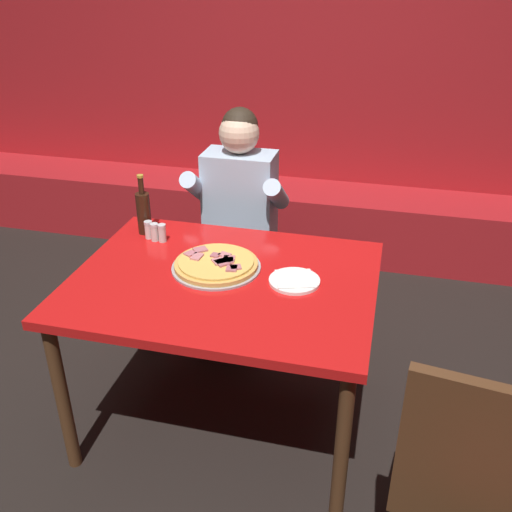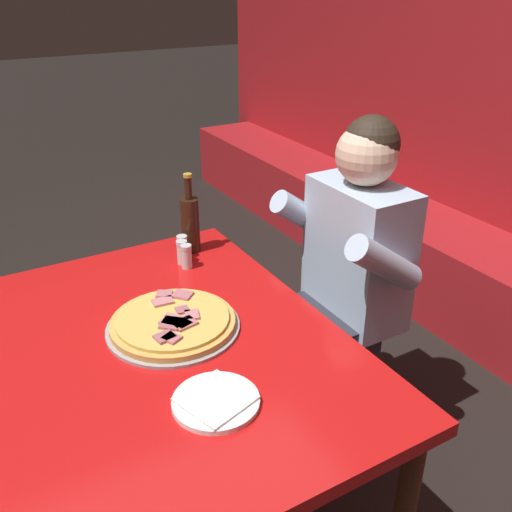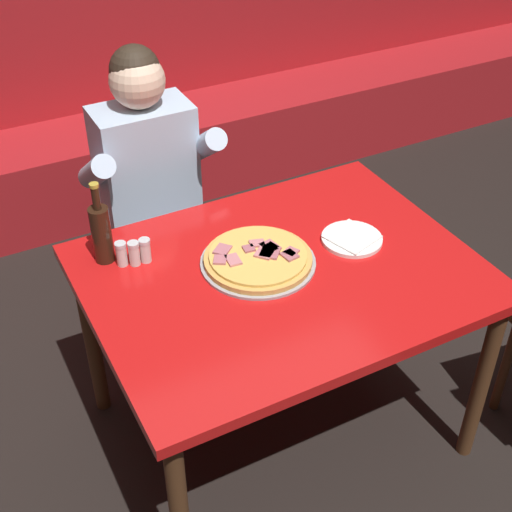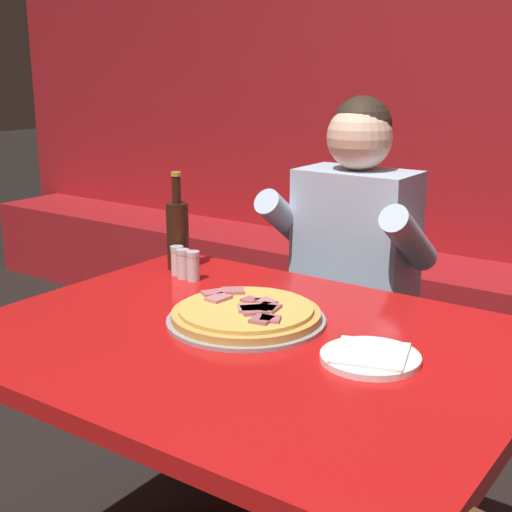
{
  "view_description": "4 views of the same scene",
  "coord_description": "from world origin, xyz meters",
  "px_view_note": "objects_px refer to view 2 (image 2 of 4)",
  "views": [
    {
      "loc": [
        0.62,
        -1.95,
        1.96
      ],
      "look_at": [
        0.08,
        0.25,
        0.75
      ],
      "focal_mm": 40.0,
      "sensor_mm": 36.0,
      "label": 1
    },
    {
      "loc": [
        1.24,
        -0.41,
        1.7
      ],
      "look_at": [
        -0.06,
        0.35,
        0.93
      ],
      "focal_mm": 40.0,
      "sensor_mm": 36.0,
      "label": 2
    },
    {
      "loc": [
        -0.92,
        -1.57,
        2.2
      ],
      "look_at": [
        -0.09,
        0.02,
        0.85
      ],
      "focal_mm": 50.0,
      "sensor_mm": 36.0,
      "label": 3
    },
    {
      "loc": [
        0.89,
        -1.22,
        1.37
      ],
      "look_at": [
        -0.02,
        0.06,
        0.95
      ],
      "focal_mm": 50.0,
      "sensor_mm": 36.0,
      "label": 4
    }
  ],
  "objects_px": {
    "main_dining_table": "(160,369)",
    "beer_bottle": "(190,222)",
    "shaker_red_pepper_flakes": "(182,253)",
    "shaker_black_pepper": "(187,258)",
    "pizza": "(173,323)",
    "diner_seated_blue_shirt": "(338,277)",
    "shaker_oregano": "(182,248)",
    "plate_white_paper": "(216,401)"
  },
  "relations": [
    {
      "from": "pizza",
      "to": "shaker_black_pepper",
      "type": "bearing_deg",
      "value": 150.01
    },
    {
      "from": "pizza",
      "to": "diner_seated_blue_shirt",
      "type": "distance_m",
      "value": 0.69
    },
    {
      "from": "main_dining_table",
      "to": "diner_seated_blue_shirt",
      "type": "bearing_deg",
      "value": 101.9
    },
    {
      "from": "beer_bottle",
      "to": "shaker_black_pepper",
      "type": "distance_m",
      "value": 0.15
    },
    {
      "from": "beer_bottle",
      "to": "shaker_red_pepper_flakes",
      "type": "height_order",
      "value": "beer_bottle"
    },
    {
      "from": "shaker_red_pepper_flakes",
      "to": "diner_seated_blue_shirt",
      "type": "bearing_deg",
      "value": 62.45
    },
    {
      "from": "plate_white_paper",
      "to": "shaker_oregano",
      "type": "bearing_deg",
      "value": 162.13
    },
    {
      "from": "plate_white_paper",
      "to": "shaker_black_pepper",
      "type": "relative_size",
      "value": 2.44
    },
    {
      "from": "shaker_oregano",
      "to": "beer_bottle",
      "type": "bearing_deg",
      "value": 128.45
    },
    {
      "from": "shaker_red_pepper_flakes",
      "to": "shaker_black_pepper",
      "type": "distance_m",
      "value": 0.04
    },
    {
      "from": "shaker_oregano",
      "to": "pizza",
      "type": "bearing_deg",
      "value": -27.11
    },
    {
      "from": "beer_bottle",
      "to": "diner_seated_blue_shirt",
      "type": "height_order",
      "value": "diner_seated_blue_shirt"
    },
    {
      "from": "shaker_black_pepper",
      "to": "shaker_red_pepper_flakes",
      "type": "bearing_deg",
      "value": 179.23
    },
    {
      "from": "plate_white_paper",
      "to": "shaker_red_pepper_flakes",
      "type": "relative_size",
      "value": 2.44
    },
    {
      "from": "pizza",
      "to": "beer_bottle",
      "type": "bearing_deg",
      "value": 149.75
    },
    {
      "from": "main_dining_table",
      "to": "pizza",
      "type": "distance_m",
      "value": 0.13
    },
    {
      "from": "beer_bottle",
      "to": "shaker_red_pepper_flakes",
      "type": "xyz_separation_m",
      "value": [
        0.08,
        -0.07,
        -0.07
      ]
    },
    {
      "from": "main_dining_table",
      "to": "beer_bottle",
      "type": "height_order",
      "value": "beer_bottle"
    },
    {
      "from": "main_dining_table",
      "to": "diner_seated_blue_shirt",
      "type": "relative_size",
      "value": 0.98
    },
    {
      "from": "beer_bottle",
      "to": "shaker_red_pepper_flakes",
      "type": "distance_m",
      "value": 0.13
    },
    {
      "from": "main_dining_table",
      "to": "pizza",
      "type": "bearing_deg",
      "value": 127.23
    },
    {
      "from": "beer_bottle",
      "to": "diner_seated_blue_shirt",
      "type": "bearing_deg",
      "value": 51.4
    },
    {
      "from": "plate_white_paper",
      "to": "pizza",
      "type": "bearing_deg",
      "value": 173.98
    },
    {
      "from": "main_dining_table",
      "to": "shaker_oregano",
      "type": "relative_size",
      "value": 14.57
    },
    {
      "from": "plate_white_paper",
      "to": "shaker_red_pepper_flakes",
      "type": "distance_m",
      "value": 0.74
    },
    {
      "from": "main_dining_table",
      "to": "beer_bottle",
      "type": "distance_m",
      "value": 0.62
    },
    {
      "from": "main_dining_table",
      "to": "beer_bottle",
      "type": "relative_size",
      "value": 4.29
    },
    {
      "from": "pizza",
      "to": "plate_white_paper",
      "type": "distance_m",
      "value": 0.35
    },
    {
      "from": "main_dining_table",
      "to": "shaker_black_pepper",
      "type": "xyz_separation_m",
      "value": [
        -0.37,
        0.25,
        0.12
      ]
    },
    {
      "from": "pizza",
      "to": "shaker_red_pepper_flakes",
      "type": "distance_m",
      "value": 0.4
    },
    {
      "from": "shaker_oregano",
      "to": "shaker_black_pepper",
      "type": "bearing_deg",
      "value": -13.27
    },
    {
      "from": "shaker_oregano",
      "to": "diner_seated_blue_shirt",
      "type": "relative_size",
      "value": 0.07
    },
    {
      "from": "beer_bottle",
      "to": "pizza",
      "type": "bearing_deg",
      "value": -30.25
    },
    {
      "from": "beer_bottle",
      "to": "shaker_red_pepper_flakes",
      "type": "bearing_deg",
      "value": -41.49
    },
    {
      "from": "beer_bottle",
      "to": "shaker_oregano",
      "type": "distance_m",
      "value": 0.1
    },
    {
      "from": "beer_bottle",
      "to": "shaker_black_pepper",
      "type": "xyz_separation_m",
      "value": [
        0.12,
        -0.07,
        -0.07
      ]
    },
    {
      "from": "pizza",
      "to": "shaker_oregano",
      "type": "height_order",
      "value": "shaker_oregano"
    },
    {
      "from": "main_dining_table",
      "to": "plate_white_paper",
      "type": "distance_m",
      "value": 0.31
    },
    {
      "from": "shaker_oregano",
      "to": "diner_seated_blue_shirt",
      "type": "xyz_separation_m",
      "value": [
        0.29,
        0.47,
        -0.11
      ]
    },
    {
      "from": "shaker_red_pepper_flakes",
      "to": "diner_seated_blue_shirt",
      "type": "relative_size",
      "value": 0.07
    },
    {
      "from": "pizza",
      "to": "shaker_oregano",
      "type": "xyz_separation_m",
      "value": [
        -0.4,
        0.2,
        0.02
      ]
    },
    {
      "from": "shaker_black_pepper",
      "to": "diner_seated_blue_shirt",
      "type": "xyz_separation_m",
      "value": [
        0.22,
        0.49,
        -0.11
      ]
    }
  ]
}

